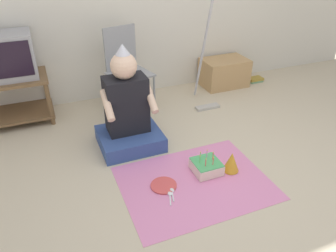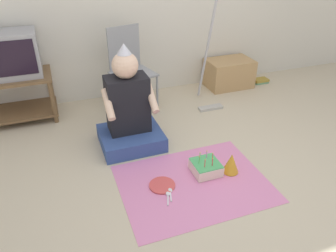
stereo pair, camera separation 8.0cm
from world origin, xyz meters
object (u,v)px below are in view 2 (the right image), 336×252
cardboard_box_stack (229,73)px  folding_chair (129,64)px  dust_mop (209,73)px  book_pile (260,81)px  paper_plate (162,185)px  birthday_cake (206,167)px  tv (10,54)px  person_seated (129,113)px  party_hat_blue (231,163)px

cardboard_box_stack → folding_chair: bearing=-173.4°
dust_mop → book_pile: dust_mop is taller
dust_mop → paper_plate: (-0.95, -1.16, -0.39)m
book_pile → dust_mop: bearing=-159.3°
birthday_cake → cardboard_box_stack: bearing=55.3°
book_pile → birthday_cake: 2.13m
book_pile → folding_chair: bearing=-176.8°
dust_mop → paper_plate: dust_mop is taller
tv → person_seated: person_seated is taller
dust_mop → tv: bearing=168.0°
book_pile → person_seated: 2.18m
person_seated → birthday_cake: (0.47, -0.65, -0.27)m
person_seated → paper_plate: (0.07, -0.69, -0.31)m
book_pile → birthday_cake: birthday_cake is taller
cardboard_box_stack → book_pile: cardboard_box_stack is taller
birthday_cake → book_pile: bearing=44.2°
tv → birthday_cake: size_ratio=2.44×
person_seated → birthday_cake: bearing=-54.3°
tv → cardboard_box_stack: 2.53m
paper_plate → tv: bearing=122.9°
cardboard_box_stack → party_hat_blue: bearing=-118.4°
cardboard_box_stack → birthday_cake: (-1.06, -1.54, -0.12)m
folding_chair → birthday_cake: size_ratio=4.07×
party_hat_blue → book_pile: bearing=49.4°
person_seated → party_hat_blue: 1.01m
party_hat_blue → paper_plate: 0.60m
cardboard_box_stack → dust_mop: 0.70m
person_seated → party_hat_blue: (0.67, -0.72, -0.23)m
cardboard_box_stack → tv: bearing=-180.0°
dust_mop → person_seated: bearing=-155.7°
book_pile → paper_plate: bearing=-141.6°
person_seated → tv: bearing=137.0°
book_pile → birthday_cake: size_ratio=0.89×
person_seated → book_pile: bearing=22.6°
dust_mop → book_pile: (0.97, 0.37, -0.38)m
tv → paper_plate: tv is taller
cardboard_box_stack → person_seated: (-1.53, -0.88, 0.15)m
folding_chair → tv: bearing=172.4°
folding_chair → dust_mop: bearing=-17.8°
dust_mop → book_pile: bearing=20.7°
person_seated → birthday_cake: person_seated is taller
cardboard_box_stack → dust_mop: size_ratio=0.43×
folding_chair → birthday_cake: bearing=-78.9°
cardboard_box_stack → paper_plate: 2.15m
folding_chair → dust_mop: size_ratio=0.67×
paper_plate → person_seated: bearing=96.1°
party_hat_blue → person_seated: bearing=132.9°
cardboard_box_stack → book_pile: (0.46, -0.05, -0.15)m
dust_mop → book_pile: 1.10m
tv → person_seated: 1.35m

